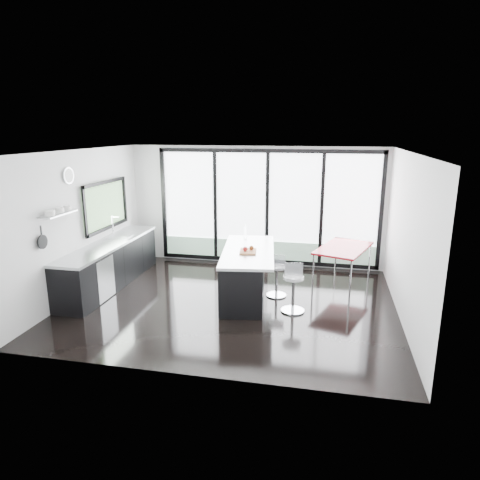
% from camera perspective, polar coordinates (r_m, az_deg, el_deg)
% --- Properties ---
extents(floor, '(6.00, 5.00, 0.00)m').
position_cam_1_polar(floor, '(8.14, -1.13, -8.35)').
color(floor, black).
rests_on(floor, ground).
extents(ceiling, '(6.00, 5.00, 0.00)m').
position_cam_1_polar(ceiling, '(7.50, -1.24, 11.75)').
color(ceiling, white).
rests_on(ceiling, wall_back).
extents(wall_back, '(6.00, 0.09, 2.80)m').
position_cam_1_polar(wall_back, '(10.05, 3.50, 3.66)').
color(wall_back, silver).
rests_on(wall_back, ground).
extents(wall_front, '(6.00, 0.00, 2.80)m').
position_cam_1_polar(wall_front, '(5.39, -7.19, -4.72)').
color(wall_front, silver).
rests_on(wall_front, ground).
extents(wall_left, '(0.26, 5.00, 2.80)m').
position_cam_1_polar(wall_left, '(9.04, -19.52, 3.49)').
color(wall_left, silver).
rests_on(wall_left, ground).
extents(wall_right, '(0.00, 5.00, 2.80)m').
position_cam_1_polar(wall_right, '(7.63, 21.35, 0.14)').
color(wall_right, silver).
rests_on(wall_right, ground).
extents(counter_cabinets, '(0.69, 3.24, 1.36)m').
position_cam_1_polar(counter_cabinets, '(9.26, -16.94, -3.07)').
color(counter_cabinets, black).
rests_on(counter_cabinets, floor).
extents(island, '(1.27, 2.40, 1.21)m').
position_cam_1_polar(island, '(8.31, 0.60, -4.35)').
color(island, black).
rests_on(island, floor).
extents(bar_stool_near, '(0.46, 0.46, 0.67)m').
position_cam_1_polar(bar_stool_near, '(7.71, 7.10, -7.14)').
color(bar_stool_near, silver).
rests_on(bar_stool_near, floor).
extents(bar_stool_far, '(0.40, 0.40, 0.62)m').
position_cam_1_polar(bar_stool_far, '(8.37, 4.90, -5.45)').
color(bar_stool_far, silver).
rests_on(bar_stool_far, floor).
extents(red_table, '(1.30, 1.70, 0.80)m').
position_cam_1_polar(red_table, '(9.21, 13.52, -3.34)').
color(red_table, maroon).
rests_on(red_table, floor).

